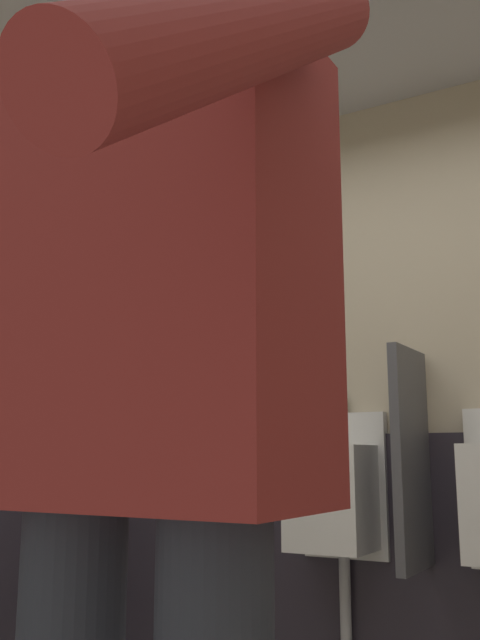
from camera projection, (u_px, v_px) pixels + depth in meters
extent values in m
cube|color=beige|center=(405.00, 373.00, 3.27)|extent=(4.04, 0.12, 2.66)
cube|color=#2D2833|center=(408.00, 556.00, 3.06)|extent=(3.44, 0.03, 1.05)
cube|color=white|center=(346.00, 484.00, 3.24)|extent=(0.40, 0.05, 0.65)
cube|color=white|center=(331.00, 497.00, 3.08)|extent=(0.34, 0.30, 0.45)
cylinder|color=#B7BABF|center=(343.00, 419.00, 3.28)|extent=(0.04, 0.04, 0.24)
cylinder|color=#B7BABF|center=(346.00, 613.00, 3.10)|extent=(0.05, 0.05, 0.55)
cube|color=#4C4C51|center=(411.00, 457.00, 2.91)|extent=(0.04, 0.40, 0.90)
cube|color=maroon|center=(148.00, 278.00, 0.95)|extent=(0.47, 0.24, 0.60)
cylinder|color=maroon|center=(5.00, 284.00, 1.09)|extent=(0.17, 0.09, 0.56)
cylinder|color=maroon|center=(242.00, 36.00, 0.65)|extent=(0.09, 0.50, 0.39)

